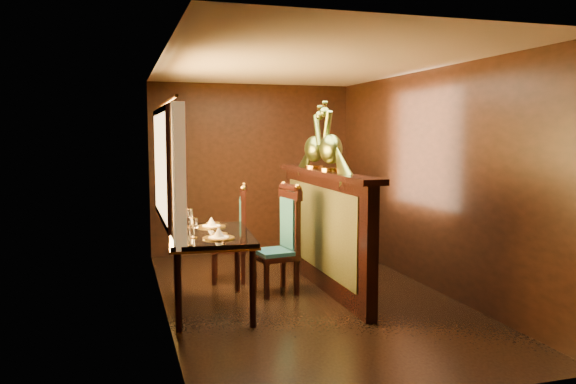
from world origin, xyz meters
name	(u,v)px	position (x,y,z in m)	size (l,w,h in m)	color
ground	(305,297)	(0.00, 0.00, 0.00)	(5.00, 5.00, 0.00)	black
room_shell	(298,152)	(-0.09, 0.02, 1.58)	(3.04, 5.04, 2.52)	black
partition	(324,227)	(0.32, 0.30, 0.71)	(0.26, 2.70, 1.36)	black
dining_table	(210,240)	(-1.05, -0.14, 0.72)	(0.92, 1.40, 0.99)	black
chair_left	(284,235)	(-0.16, 0.27, 0.64)	(0.50, 0.52, 1.23)	black
chair_right	(238,231)	(-0.56, 0.89, 0.61)	(0.51, 0.53, 1.18)	black
peacock_left	(331,136)	(0.33, 0.10, 1.75)	(0.25, 0.66, 0.78)	#1B5132
peacock_right	(314,137)	(0.33, 0.64, 1.73)	(0.23, 0.62, 0.74)	#1B5132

